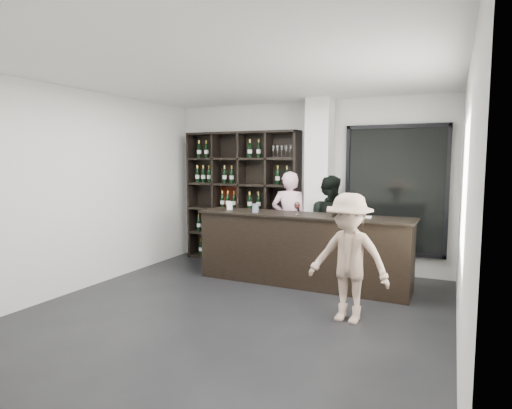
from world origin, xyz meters
The scene contains 12 objects.
floor centered at (0.00, 0.00, -0.01)m, with size 5.00×5.50×0.01m, color black.
wine_shelf centered at (-1.15, 2.57, 1.20)m, with size 2.20×0.35×2.40m, color black, non-canonical shape.
structural_column centered at (0.35, 2.47, 1.45)m, with size 0.40×0.40×2.90m, color silver.
glass_panel centered at (1.55, 2.69, 1.40)m, with size 1.60×0.08×2.10m.
tasting_counter centered at (0.35, 1.59, 0.54)m, with size 3.28×0.68×1.08m.
taster_pink centered at (-0.15, 2.40, 0.85)m, with size 0.62×0.41×1.69m, color #FBC3D3.
taster_black centered at (0.53, 2.40, 0.82)m, with size 0.80×0.62×1.64m, color black.
customer centered at (1.33, 0.40, 0.76)m, with size 0.98×0.56×1.51m, color #9D7F6A.
wine_glass centered at (0.31, 1.48, 1.19)m, with size 0.09×0.09×0.22m, color white, non-canonical shape.
spit_cup centered at (-0.37, 1.49, 1.15)m, with size 0.10×0.10×0.13m, color #A0B7C7.
napkin_stack centered at (1.31, 1.60, 1.09)m, with size 0.11×0.11×0.02m, color white.
card_stand centered at (-0.91, 1.64, 1.15)m, with size 0.09×0.04×0.13m, color white.
Camera 1 is at (2.40, -4.47, 1.89)m, focal length 30.00 mm.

